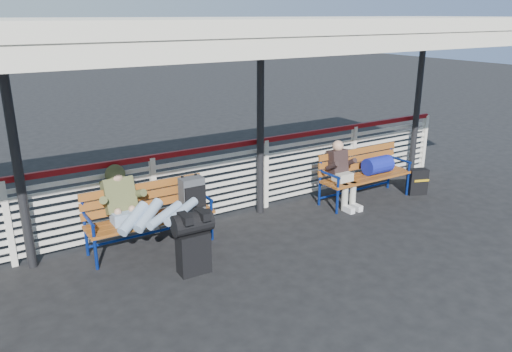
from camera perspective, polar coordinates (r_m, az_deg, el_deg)
ground at (r=6.32m, az=-4.86°, el=-12.51°), size 60.00×60.00×0.00m
fence at (r=7.63m, az=-11.59°, el=-1.82°), size 12.08×0.08×1.24m
canopy at (r=6.24m, az=-9.46°, el=16.29°), size 12.60×3.60×3.16m
luggage_stack at (r=6.46m, az=-7.21°, el=-7.29°), size 0.51×0.30×0.84m
bench_left at (r=7.29m, az=-10.57°, el=-3.21°), size 1.80×0.56×0.95m
bench_right at (r=9.15m, az=12.83°, el=0.92°), size 1.80×0.56×0.92m
traveler_man at (r=6.83m, az=-12.38°, el=-3.84°), size 0.94×1.63×0.77m
companion_person at (r=8.70m, az=9.82°, el=0.32°), size 0.32×0.66×1.15m
suitcase_side at (r=9.73m, az=17.94°, el=-0.61°), size 0.39×0.32×0.48m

